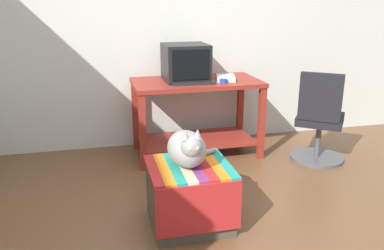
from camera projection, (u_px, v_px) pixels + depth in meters
name	position (u px, v px, depth m)	size (l,w,h in m)	color
ground_plane	(214.00, 245.00, 2.62)	(14.00, 14.00, 0.00)	brown
back_wall	(158.00, 21.00, 4.13)	(8.00, 0.10, 2.60)	silver
desk	(196.00, 105.00, 4.01)	(1.24, 0.67, 0.76)	maroon
tv_monitor	(186.00, 63.00, 3.89)	(0.42, 0.43, 0.35)	black
keyboard	(193.00, 83.00, 3.78)	(0.40, 0.15, 0.02)	black
book	(226.00, 78.00, 3.95)	(0.17, 0.24, 0.04)	white
ottoman_with_blanket	(189.00, 195.00, 2.80)	(0.56, 0.55, 0.44)	#4C4238
cat	(187.00, 148.00, 2.70)	(0.39, 0.41, 0.30)	gray
office_chair	(319.00, 123.00, 3.85)	(0.59, 0.59, 0.89)	#4C4C51
stapler	(222.00, 80.00, 3.84)	(0.04, 0.11, 0.04)	#2342B7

